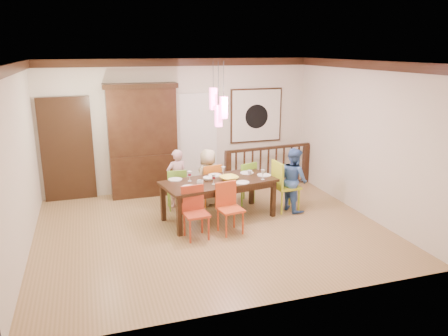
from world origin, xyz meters
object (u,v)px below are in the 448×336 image
object	(u,v)px
chair_end_right	(287,182)
person_end_right	(294,179)
balustrade	(268,166)
person_far_left	(177,178)
china_hutch	(143,140)
dining_table	(219,185)
chair_far_left	(176,186)
person_far_mid	(208,177)

from	to	relation	value
chair_end_right	person_end_right	size ratio (longest dim) A/B	0.80
balustrade	person_far_left	bearing A→B (deg)	-170.27
chair_end_right	person_end_right	distance (m)	0.15
chair_end_right	person_far_left	bearing A→B (deg)	64.08
china_hutch	chair_end_right	bearing A→B (deg)	-35.88
person_end_right	dining_table	bearing A→B (deg)	78.99
chair_far_left	person_end_right	world-z (taller)	person_end_right
person_far_left	person_far_mid	world-z (taller)	person_far_left
dining_table	china_hutch	size ratio (longest dim) A/B	0.92
balustrade	dining_table	bearing A→B (deg)	-143.12
balustrade	person_far_mid	distance (m)	1.76
chair_end_right	person_end_right	world-z (taller)	person_end_right
chair_end_right	china_hutch	size ratio (longest dim) A/B	0.42
china_hutch	person_far_left	xyz separation A→B (m)	(0.53, -0.96, -0.62)
chair_end_right	person_far_mid	bearing A→B (deg)	57.76
chair_far_left	chair_end_right	xyz separation A→B (m)	(2.04, -0.76, 0.10)
chair_far_left	chair_end_right	distance (m)	2.18
china_hutch	person_end_right	distance (m)	3.30
china_hutch	balustrade	world-z (taller)	china_hutch
china_hutch	balustrade	bearing A→B (deg)	-7.11
person_end_right	chair_far_left	bearing A→B (deg)	59.81
dining_table	balustrade	xyz separation A→B (m)	(1.64, 1.49, -0.17)
dining_table	person_end_right	size ratio (longest dim) A/B	1.76
chair_far_left	person_end_right	size ratio (longest dim) A/B	0.66
chair_far_left	china_hutch	size ratio (longest dim) A/B	0.34
china_hutch	person_end_right	size ratio (longest dim) A/B	1.92
chair_end_right	balustrade	size ratio (longest dim) A/B	0.47
balustrade	person_end_right	distance (m)	1.51
person_far_left	person_far_mid	distance (m)	0.63
dining_table	person_far_mid	xyz separation A→B (m)	(0.02, 0.80, -0.08)
chair_far_left	person_far_left	size ratio (longest dim) A/B	0.70
chair_far_left	person_far_mid	bearing A→B (deg)	-173.21
dining_table	chair_far_left	distance (m)	1.02
chair_far_left	person_far_left	bearing A→B (deg)	-105.28
person_far_left	person_end_right	bearing A→B (deg)	145.43
person_far_left	dining_table	bearing A→B (deg)	112.71
chair_far_left	china_hutch	distance (m)	1.39
china_hutch	dining_table	bearing A→B (deg)	-58.30
chair_far_left	person_far_mid	distance (m)	0.68
chair_end_right	person_far_left	size ratio (longest dim) A/B	0.85
chair_far_left	person_far_left	xyz separation A→B (m)	(0.04, 0.12, 0.12)
person_end_right	chair_end_right	bearing A→B (deg)	70.42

